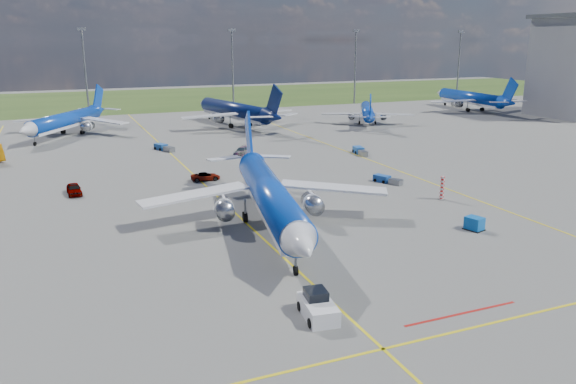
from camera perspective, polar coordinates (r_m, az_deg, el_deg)
name	(u,v)px	position (r m, az deg, el deg)	size (l,w,h in m)	color
ground	(273,248)	(54.91, -1.49, -5.72)	(400.00, 400.00, 0.00)	#5C5C5A
grass_strip	(113,100)	(199.72, -17.37, 8.88)	(400.00, 80.00, 0.01)	#2D4719
taxiway_lines	(204,183)	(80.27, -8.51, 0.89)	(60.25, 160.00, 0.02)	yellow
floodlight_masts	(162,67)	(160.59, -12.64, 12.32)	(202.20, 0.50, 22.70)	slate
warning_post	(442,188)	(73.62, 15.38, 0.40)	(0.50, 0.50, 3.00)	red
bg_jet_nnw	(67,136)	(128.26, -21.51, 5.34)	(27.26, 35.78, 9.37)	#0C3AAA
bg_jet_n	(235,126)	(133.99, -5.41, 6.71)	(30.59, 40.15, 10.52)	#081544
bg_jet_ne	(367,123)	(139.37, 8.03, 6.96)	(23.45, 30.77, 8.06)	#0C3AAA
bg_jet_ene	(469,110)	(171.95, 17.96, 7.91)	(29.28, 38.43, 10.07)	#0C3AAA
main_airliner	(270,227)	(60.89, -1.80, -3.59)	(29.88, 39.22, 10.27)	#0C3AAA
pushback_tug	(318,307)	(41.87, 3.02, -11.55)	(2.61, 5.76, 1.92)	silver
uld_container	(474,223)	(63.07, 18.41, -3.05)	(1.40, 1.76, 1.40)	#0D5BB6
service_car_a	(74,189)	(78.59, -20.91, 0.28)	(1.74, 4.32, 1.47)	#999999
service_car_b	(206,176)	(81.74, -8.37, 1.57)	(1.94, 4.22, 1.17)	#999999
service_car_c	(242,151)	(99.66, -4.69, 4.19)	(1.88, 4.63, 1.34)	#999999
baggage_tug_w	(387,180)	(80.74, 10.00, 1.24)	(2.82, 4.49, 0.98)	#1A4A9D
baggage_tug_c	(164,148)	(105.65, -12.51, 4.42)	(3.16, 5.02, 1.10)	#1A4F9C
baggage_tug_e	(360,151)	(100.65, 7.33, 4.14)	(2.37, 5.21, 1.13)	#1A50A0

